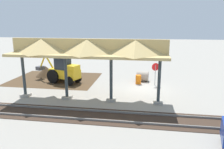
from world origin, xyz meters
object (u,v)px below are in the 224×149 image
at_px(stop_sign, 155,69).
at_px(backhoe, 63,70).
at_px(concrete_pipe, 143,76).
at_px(traffic_barrel, 138,79).

relative_size(stop_sign, backhoe, 0.42).
bearing_deg(stop_sign, concrete_pipe, -48.29).
height_order(concrete_pipe, traffic_barrel, concrete_pipe).
xyz_separation_m(stop_sign, backhoe, (9.29, 0.37, -0.34)).
bearing_deg(traffic_barrel, backhoe, 4.61).
xyz_separation_m(stop_sign, traffic_barrel, (1.64, -0.25, -1.16)).
distance_m(stop_sign, concrete_pipe, 2.15).
height_order(stop_sign, traffic_barrel, stop_sign).
bearing_deg(traffic_barrel, concrete_pipe, -109.24).
distance_m(backhoe, traffic_barrel, 7.72).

